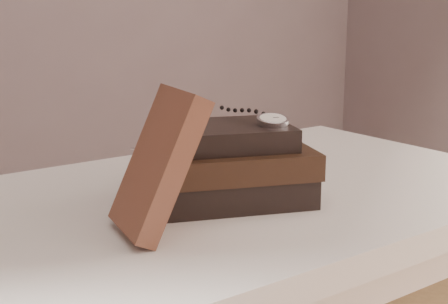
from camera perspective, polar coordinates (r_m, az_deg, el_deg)
table at (r=1.02m, az=0.19°, el=-8.42°), size 1.00×0.60×0.75m
book_stack at (r=0.93m, az=0.58°, el=-1.26°), size 0.27×0.23×0.11m
journal at (r=0.79m, az=-5.91°, el=-0.97°), size 0.12×0.13×0.18m
pocket_watch at (r=0.92m, az=4.18°, el=2.92°), size 0.06×0.15×0.02m
eyeglasses at (r=0.98m, az=-5.16°, el=0.17°), size 0.13×0.14×0.05m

